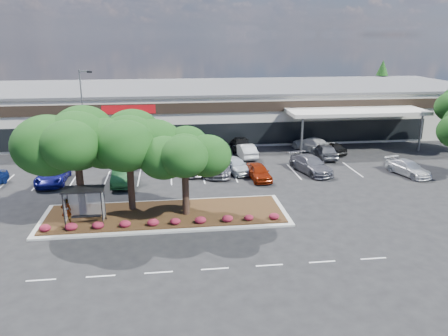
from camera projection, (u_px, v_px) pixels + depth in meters
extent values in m
plane|color=black|center=(196.00, 239.00, 28.76)|extent=(160.00, 160.00, 0.00)
cube|color=beige|center=(180.00, 110.00, 60.14)|extent=(80.00, 20.00, 6.00)
cube|color=#525255|center=(179.00, 87.00, 59.23)|extent=(80.40, 20.40, 0.30)
cube|color=black|center=(182.00, 108.00, 50.08)|extent=(80.00, 0.25, 1.20)
cube|color=black|center=(183.00, 135.00, 51.01)|extent=(60.00, 0.18, 2.60)
cube|color=#B80D12|center=(129.00, 109.00, 49.29)|extent=(6.00, 0.12, 1.00)
cube|color=beige|center=(357.00, 112.00, 50.28)|extent=(16.00, 5.00, 0.40)
cylinder|color=slate|center=(302.00, 137.00, 48.21)|extent=(0.24, 0.24, 4.20)
cylinder|color=slate|center=(420.00, 133.00, 49.90)|extent=(0.24, 0.24, 4.20)
cube|color=#ACADA7|center=(166.00, 215.00, 32.29)|extent=(18.00, 6.00, 0.15)
cube|color=#442F16|center=(166.00, 214.00, 32.26)|extent=(17.20, 5.20, 0.12)
cube|color=silver|center=(41.00, 280.00, 23.91)|extent=(1.60, 0.12, 0.01)
cube|color=silver|center=(101.00, 276.00, 24.29)|extent=(1.60, 0.12, 0.01)
cube|color=silver|center=(159.00, 272.00, 24.68)|extent=(1.60, 0.12, 0.01)
cube|color=silver|center=(215.00, 269.00, 25.06)|extent=(1.60, 0.12, 0.01)
cube|color=silver|center=(269.00, 265.00, 25.45)|extent=(1.60, 0.12, 0.01)
cube|color=silver|center=(322.00, 262.00, 25.83)|extent=(1.60, 0.12, 0.01)
cube|color=silver|center=(373.00, 258.00, 26.22)|extent=(1.60, 0.12, 0.01)
cube|color=silver|center=(5.00, 183.00, 39.58)|extent=(0.12, 5.00, 0.01)
cube|color=silver|center=(40.00, 182.00, 39.94)|extent=(0.12, 5.00, 0.01)
cube|color=silver|center=(73.00, 180.00, 40.30)|extent=(0.12, 5.00, 0.01)
cube|color=silver|center=(107.00, 179.00, 40.66)|extent=(0.12, 5.00, 0.01)
cube|color=silver|center=(139.00, 178.00, 41.03)|extent=(0.12, 5.00, 0.01)
cube|color=silver|center=(171.00, 176.00, 41.39)|extent=(0.12, 5.00, 0.01)
cube|color=silver|center=(203.00, 175.00, 41.75)|extent=(0.12, 5.00, 0.01)
cube|color=silver|center=(234.00, 174.00, 42.11)|extent=(0.12, 5.00, 0.01)
cube|color=silver|center=(264.00, 173.00, 42.47)|extent=(0.12, 5.00, 0.01)
cube|color=silver|center=(294.00, 172.00, 42.83)|extent=(0.12, 5.00, 0.01)
cube|color=silver|center=(324.00, 171.00, 43.19)|extent=(0.12, 5.00, 0.01)
cube|color=silver|center=(352.00, 169.00, 43.55)|extent=(0.12, 5.00, 0.01)
cylinder|color=black|center=(68.00, 204.00, 30.54)|extent=(0.08, 0.08, 2.50)
cylinder|color=black|center=(105.00, 203.00, 30.84)|extent=(0.08, 0.08, 2.50)
cylinder|color=black|center=(64.00, 211.00, 29.31)|extent=(0.08, 0.08, 2.50)
cylinder|color=black|center=(102.00, 210.00, 29.61)|extent=(0.08, 0.08, 2.50)
cube|color=black|center=(83.00, 189.00, 29.70)|extent=(2.75, 1.55, 0.10)
cube|color=silver|center=(86.00, 202.00, 30.65)|extent=(2.30, 0.03, 2.00)
cube|color=black|center=(86.00, 216.00, 30.54)|extent=(2.00, 0.35, 0.06)
cone|color=#133D12|center=(381.00, 87.00, 73.28)|extent=(3.96, 3.96, 9.00)
imported|color=#594C47|center=(66.00, 211.00, 30.27)|extent=(0.75, 0.58, 1.84)
cube|color=#ACADA7|center=(88.00, 165.00, 44.42)|extent=(0.50, 0.50, 0.40)
cylinder|color=slate|center=(84.00, 118.00, 43.01)|extent=(0.14, 0.14, 9.29)
cube|color=slate|center=(84.00, 71.00, 41.66)|extent=(0.93, 0.39, 0.14)
cube|color=black|center=(89.00, 72.00, 41.65)|extent=(0.50, 0.38, 0.18)
imported|color=navy|center=(53.00, 175.00, 39.43)|extent=(2.59, 5.38, 1.48)
imported|color=#1A4923|center=(123.00, 175.00, 39.19)|extent=(1.73, 4.93, 1.62)
imported|color=#56555D|center=(188.00, 163.00, 42.82)|extent=(3.93, 6.31, 1.71)
imported|color=#5C5B63|center=(219.00, 164.00, 42.29)|extent=(3.26, 6.15, 1.70)
imported|color=silver|center=(235.00, 165.00, 42.41)|extent=(3.28, 4.84, 1.53)
imported|color=maroon|center=(259.00, 172.00, 40.38)|extent=(2.08, 4.36, 1.44)
imported|color=#5B5B63|center=(311.00, 165.00, 42.37)|extent=(3.62, 5.90, 1.60)
imported|color=white|center=(408.00, 168.00, 41.68)|extent=(3.26, 5.10, 1.37)
imported|color=#999CA3|center=(81.00, 152.00, 46.89)|extent=(2.64, 4.98, 1.61)
imported|color=black|center=(138.00, 159.00, 44.87)|extent=(2.64, 4.28, 1.33)
imported|color=brown|center=(173.00, 152.00, 47.51)|extent=(2.91, 4.32, 1.35)
imported|color=#1A4221|center=(208.00, 151.00, 47.30)|extent=(4.16, 5.84, 1.57)
imported|color=black|center=(240.00, 143.00, 50.43)|extent=(2.23, 5.13, 1.72)
imported|color=#B5B5B5|center=(245.00, 151.00, 47.62)|extent=(2.15, 4.80, 1.53)
imported|color=silver|center=(312.00, 144.00, 50.11)|extent=(4.10, 6.01, 1.62)
imported|color=#525459|center=(324.00, 151.00, 47.45)|extent=(2.03, 4.83, 1.63)
imported|color=black|center=(331.00, 148.00, 49.16)|extent=(2.80, 4.47, 1.42)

